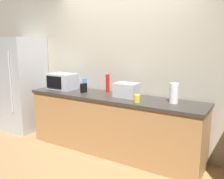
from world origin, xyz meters
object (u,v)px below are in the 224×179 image
(toaster_oven, at_px, (127,90))
(bottle_hot_sauce, at_px, (108,83))
(refrigerator, at_px, (23,84))
(microwave, at_px, (63,81))
(mug_yellow, at_px, (137,99))
(paper_towel_roll, at_px, (174,93))
(bottle_spray_cleaner, at_px, (85,84))
(cordless_phone, at_px, (84,88))

(toaster_oven, relative_size, bottle_hot_sauce, 1.15)
(refrigerator, relative_size, microwave, 3.75)
(microwave, bearing_deg, mug_yellow, -7.90)
(refrigerator, distance_m, microwave, 1.01)
(paper_towel_roll, bearing_deg, toaster_oven, 179.21)
(bottle_spray_cleaner, xyz_separation_m, mug_yellow, (1.20, -0.39, -0.04))
(refrigerator, relative_size, bottle_spray_cleaner, 9.48)
(refrigerator, height_order, bottle_hot_sauce, refrigerator)
(refrigerator, relative_size, paper_towel_roll, 6.67)
(cordless_phone, xyz_separation_m, mug_yellow, (1.04, -0.16, -0.02))
(microwave, height_order, paper_towel_roll, same)
(refrigerator, distance_m, toaster_oven, 2.27)
(toaster_oven, height_order, paper_towel_roll, paper_towel_roll)
(mug_yellow, bearing_deg, toaster_oven, 141.26)
(microwave, xyz_separation_m, bottle_hot_sauce, (0.84, 0.16, 0.01))
(refrigerator, distance_m, mug_yellow, 2.56)
(paper_towel_roll, xyz_separation_m, bottle_hot_sauce, (-1.15, 0.16, 0.01))
(paper_towel_roll, height_order, bottle_spray_cleaner, paper_towel_roll)
(bottle_spray_cleaner, bearing_deg, mug_yellow, -18.12)
(mug_yellow, bearing_deg, microwave, 172.10)
(microwave, xyz_separation_m, toaster_oven, (1.27, 0.01, -0.03))
(bottle_spray_cleaner, bearing_deg, toaster_oven, -10.25)
(refrigerator, relative_size, toaster_oven, 5.29)
(bottle_hot_sauce, bearing_deg, refrigerator, -173.57)
(microwave, height_order, mug_yellow, microwave)
(bottle_spray_cleaner, bearing_deg, cordless_phone, -55.29)
(refrigerator, bearing_deg, bottle_hot_sauce, 6.43)
(bottle_hot_sauce, bearing_deg, toaster_oven, -18.91)
(bottle_hot_sauce, bearing_deg, mug_yellow, -27.71)
(refrigerator, height_order, bottle_spray_cleaner, refrigerator)
(paper_towel_roll, bearing_deg, refrigerator, -179.04)
(cordless_phone, bearing_deg, paper_towel_roll, 10.00)
(microwave, distance_m, toaster_oven, 1.27)
(microwave, xyz_separation_m, bottle_spray_cleaner, (0.35, 0.18, -0.04))
(microwave, height_order, bottle_spray_cleaner, microwave)
(microwave, bearing_deg, cordless_phone, -6.57)
(refrigerator, height_order, cordless_phone, refrigerator)
(toaster_oven, bearing_deg, bottle_spray_cleaner, 169.75)
(toaster_oven, relative_size, mug_yellow, 3.21)
(bottle_hot_sauce, bearing_deg, paper_towel_roll, -7.76)
(toaster_oven, bearing_deg, bottle_hot_sauce, 161.09)
(cordless_phone, relative_size, mug_yellow, 1.42)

